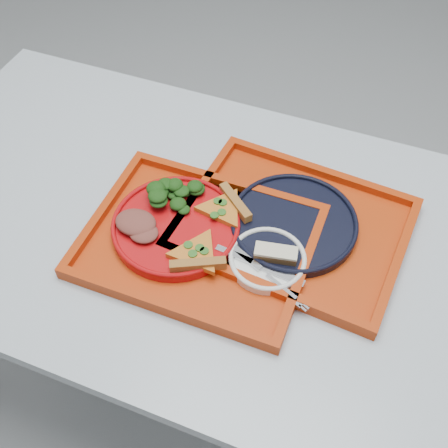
{
  "coord_description": "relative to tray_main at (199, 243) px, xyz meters",
  "views": [
    {
      "loc": [
        0.23,
        -0.67,
        1.66
      ],
      "look_at": [
        -0.03,
        -0.01,
        0.78
      ],
      "focal_mm": 45.0,
      "sensor_mm": 36.0,
      "label": 1
    }
  ],
  "objects": [
    {
      "name": "ground",
      "position": [
        0.07,
        0.05,
        -0.76
      ],
      "size": [
        10.0,
        10.0,
        0.0
      ],
      "primitive_type": "plane",
      "color": "gray",
      "rests_on": "ground"
    },
    {
      "name": "table",
      "position": [
        0.07,
        0.05,
        -0.08
      ],
      "size": [
        1.6,
        0.8,
        0.75
      ],
      "color": "#A4AEB8",
      "rests_on": "ground"
    },
    {
      "name": "tray_main",
      "position": [
        0.0,
        0.0,
        0.0
      ],
      "size": [
        0.45,
        0.35,
        0.01
      ],
      "primitive_type": "cube",
      "rotation": [
        0.0,
        0.0,
        0.0
      ],
      "color": "#AB2E09",
      "rests_on": "table"
    },
    {
      "name": "tray_far",
      "position": [
        0.17,
        0.11,
        0.0
      ],
      "size": [
        0.48,
        0.38,
        0.01
      ],
      "primitive_type": "cube",
      "rotation": [
        0.0,
        0.0,
        -0.08
      ],
      "color": "#AB2E09",
      "rests_on": "table"
    },
    {
      "name": "dinner_plate",
      "position": [
        -0.05,
        0.01,
        0.02
      ],
      "size": [
        0.26,
        0.26,
        0.02
      ],
      "primitive_type": "cylinder",
      "color": "#AF0B0E",
      "rests_on": "tray_main"
    },
    {
      "name": "side_plate",
      "position": [
        0.15,
        -0.0,
        0.01
      ],
      "size": [
        0.15,
        0.15,
        0.01
      ],
      "primitive_type": "cylinder",
      "color": "white",
      "rests_on": "tray_main"
    },
    {
      "name": "navy_plate",
      "position": [
        0.17,
        0.11,
        0.01
      ],
      "size": [
        0.26,
        0.26,
        0.02
      ],
      "primitive_type": "cylinder",
      "color": "black",
      "rests_on": "tray_far"
    },
    {
      "name": "pizza_slice_a",
      "position": [
        0.02,
        -0.04,
        0.03
      ],
      "size": [
        0.15,
        0.16,
        0.02
      ],
      "primitive_type": null,
      "rotation": [
        0.0,
        0.0,
        2.04
      ],
      "color": "orange",
      "rests_on": "dinner_plate"
    },
    {
      "name": "pizza_slice_b",
      "position": [
        0.02,
        0.08,
        0.03
      ],
      "size": [
        0.16,
        0.16,
        0.02
      ],
      "primitive_type": null,
      "rotation": [
        0.0,
        0.0,
        4.03
      ],
      "color": "orange",
      "rests_on": "dinner_plate"
    },
    {
      "name": "salad_heap",
      "position": [
        -0.09,
        0.07,
        0.05
      ],
      "size": [
        0.09,
        0.08,
        0.05
      ],
      "primitive_type": "ellipsoid",
      "color": "black",
      "rests_on": "dinner_plate"
    },
    {
      "name": "meat_portion",
      "position": [
        -0.13,
        -0.02,
        0.04
      ],
      "size": [
        0.09,
        0.07,
        0.03
      ],
      "primitive_type": "ellipsoid",
      "color": "brown",
      "rests_on": "dinner_plate"
    },
    {
      "name": "dessert_bar",
      "position": [
        0.16,
        0.01,
        0.03
      ],
      "size": [
        0.09,
        0.05,
        0.02
      ],
      "rotation": [
        0.0,
        0.0,
        0.19
      ],
      "color": "#4F2E1A",
      "rests_on": "side_plate"
    },
    {
      "name": "knife",
      "position": [
        0.14,
        -0.02,
        0.02
      ],
      "size": [
        0.19,
        0.03,
        0.01
      ],
      "primitive_type": "cube",
      "rotation": [
        0.0,
        0.0,
        -0.1
      ],
      "color": "silver",
      "rests_on": "side_plate"
    },
    {
      "name": "fork",
      "position": [
        0.15,
        -0.04,
        0.02
      ],
      "size": [
        0.18,
        0.09,
        0.01
      ],
      "primitive_type": "cube",
      "rotation": [
        0.0,
        0.0,
        -0.41
      ],
      "color": "silver",
      "rests_on": "side_plate"
    }
  ]
}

